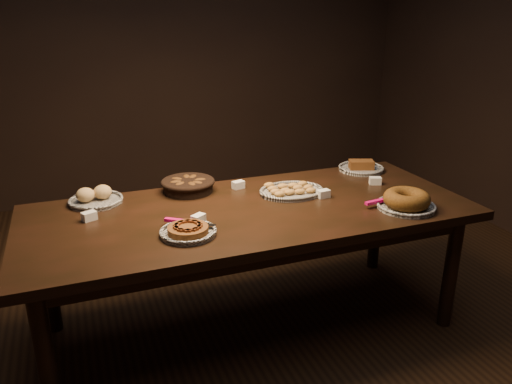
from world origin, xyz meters
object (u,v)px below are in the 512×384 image
object	(u,v)px
buffet_table	(251,221)
madeleine_platter	(291,190)
bundt_cake_plate	(406,201)
apple_tart_plate	(188,231)

from	to	relation	value
buffet_table	madeleine_platter	distance (m)	0.34
buffet_table	bundt_cake_plate	size ratio (longest dim) A/B	6.55
buffet_table	apple_tart_plate	xyz separation A→B (m)	(-0.40, -0.21, 0.09)
buffet_table	apple_tart_plate	size ratio (longest dim) A/B	7.96
apple_tart_plate	madeleine_platter	bearing A→B (deg)	2.82
buffet_table	bundt_cake_plate	xyz separation A→B (m)	(0.78, -0.30, 0.12)
apple_tart_plate	madeleine_platter	size ratio (longest dim) A/B	0.80
apple_tart_plate	madeleine_platter	xyz separation A→B (m)	(0.70, 0.35, -0.00)
buffet_table	madeleine_platter	size ratio (longest dim) A/B	6.39
madeleine_platter	apple_tart_plate	bearing A→B (deg)	-165.88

